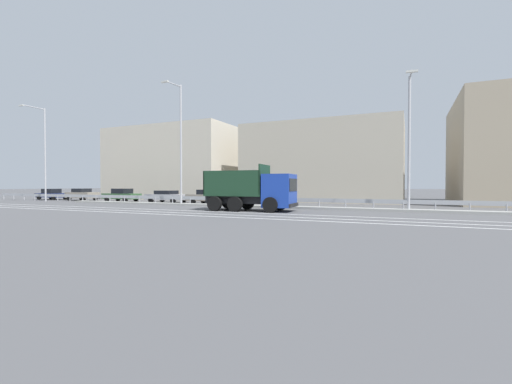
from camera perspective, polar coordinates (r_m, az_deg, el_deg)
ground_plane at (r=26.66m, az=-4.40°, el=-2.79°), size 320.00×320.00×0.00m
lane_strip_0 at (r=22.88m, az=-3.02°, el=-3.43°), size 70.61×0.16×0.01m
lane_strip_1 at (r=21.33m, az=-5.18°, el=-3.76°), size 70.61×0.16×0.01m
lane_strip_2 at (r=20.08m, az=-7.21°, el=-4.07°), size 70.61×0.16×0.01m
median_island at (r=28.62m, az=-2.28°, el=-2.33°), size 38.84×1.10×0.18m
median_guardrail at (r=29.81m, az=-1.13°, el=-1.27°), size 70.61×0.09×0.78m
dump_truck at (r=24.13m, az=0.86°, el=-0.13°), size 6.60×3.06×3.27m
median_road_sign at (r=28.53m, az=-2.08°, el=-0.21°), size 0.72×0.16×2.19m
street_lamp_0 at (r=45.62m, az=-31.92°, el=6.00°), size 0.70×2.72×10.54m
street_lamp_1 at (r=31.84m, az=-12.57°, el=8.51°), size 0.71×2.22×10.85m
street_lamp_2 at (r=25.82m, az=24.19°, el=8.33°), size 0.71×2.06×9.27m
parked_car_0 at (r=50.40m, az=-30.87°, el=-0.31°), size 4.15×2.05×1.38m
parked_car_1 at (r=45.76m, az=-26.99°, el=-0.35°), size 3.96×1.87×1.43m
parked_car_2 at (r=41.11m, az=-21.49°, el=-0.47°), size 4.39×1.80×1.45m
parked_car_3 at (r=37.17m, az=-14.58°, el=-0.68°), size 4.56×2.11×1.27m
parked_car_4 at (r=33.60m, az=-7.58°, el=-0.76°), size 4.94×2.10×1.39m
background_building_0 at (r=49.02m, az=-12.05°, el=4.46°), size 17.13×13.03×9.36m
background_building_1 at (r=41.26m, az=11.55°, el=4.59°), size 17.01×12.19×8.65m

